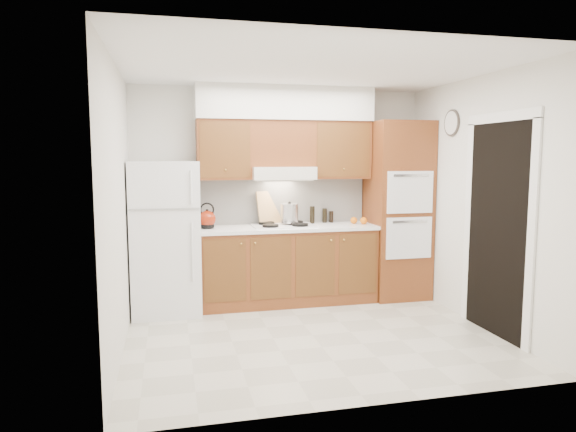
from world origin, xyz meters
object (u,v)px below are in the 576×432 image
at_px(fridge, 166,238).
at_px(oven_cabinet, 397,210).
at_px(kettle, 207,219).
at_px(stock_pot, 290,214).

bearing_deg(fridge, oven_cabinet, 0.70).
distance_m(oven_cabinet, kettle, 2.37).
distance_m(kettle, stock_pot, 1.00).
relative_size(kettle, stock_pot, 0.89).
bearing_deg(kettle, oven_cabinet, 17.51).
bearing_deg(stock_pot, fridge, -175.13).
distance_m(fridge, kettle, 0.52).
distance_m(oven_cabinet, stock_pot, 1.38).
xyz_separation_m(fridge, oven_cabinet, (2.85, 0.03, 0.24)).
xyz_separation_m(fridge, stock_pot, (1.47, 0.13, 0.22)).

